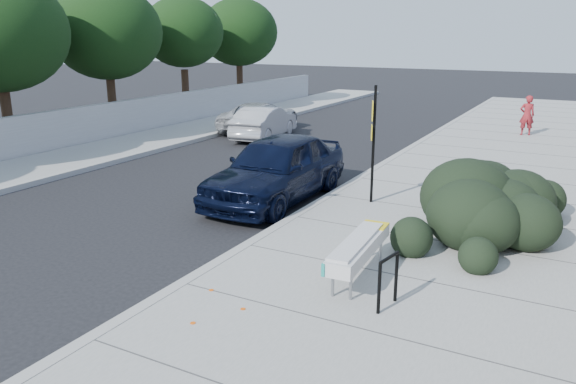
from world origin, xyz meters
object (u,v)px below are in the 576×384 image
object	(u,v)px
wagon_silver	(264,122)
pedestrian	(527,115)
sedan_navy	(276,168)
bike_rack	(388,276)
sign_post	(373,138)
suv_silver	(260,117)
bench	(359,248)

from	to	relation	value
wagon_silver	pedestrian	distance (m)	10.64
sedan_navy	bike_rack	bearing A→B (deg)	-45.73
sign_post	pedestrian	bearing A→B (deg)	57.72
wagon_silver	suv_silver	xyz separation A→B (m)	(-1.07, 1.41, -0.02)
wagon_silver	bench	bearing A→B (deg)	119.58
bike_rack	suv_silver	world-z (taller)	suv_silver
sedan_navy	suv_silver	xyz separation A→B (m)	(-5.86, 8.88, -0.22)
sign_post	pedestrian	xyz separation A→B (m)	(2.25, 11.93, -0.80)
sign_post	bike_rack	bearing A→B (deg)	-88.77
pedestrian	sedan_navy	bearing A→B (deg)	51.34
sedan_navy	pedestrian	world-z (taller)	pedestrian
suv_silver	pedestrian	distance (m)	11.05
bench	wagon_silver	world-z (taller)	wagon_silver
bike_rack	suv_silver	size ratio (longest dim) A/B	0.18
bike_rack	bench	bearing A→B (deg)	144.87
sedan_navy	pedestrian	bearing A→B (deg)	69.48
bike_rack	sign_post	distance (m)	5.65
bench	bike_rack	bearing A→B (deg)	-49.19
sign_post	sedan_navy	bearing A→B (deg)	171.79
suv_silver	sedan_navy	bearing A→B (deg)	119.28
bike_rack	pedestrian	xyz separation A→B (m)	(0.10, 17.03, 0.30)
bench	pedestrian	size ratio (longest dim) A/B	1.41
sign_post	suv_silver	world-z (taller)	sign_post
sedan_navy	sign_post	bearing A→B (deg)	13.05
bike_rack	sedan_navy	world-z (taller)	sedan_navy
bench	bike_rack	distance (m)	1.12
suv_silver	wagon_silver	bearing A→B (deg)	123.03
sedan_navy	pedestrian	size ratio (longest dim) A/B	3.12
sign_post	wagon_silver	distance (m)	9.99
bike_rack	pedestrian	bearing A→B (deg)	100.11
bench	wagon_silver	xyz separation A→B (m)	(-8.50, 11.22, -0.03)
sedan_navy	wagon_silver	distance (m)	8.88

